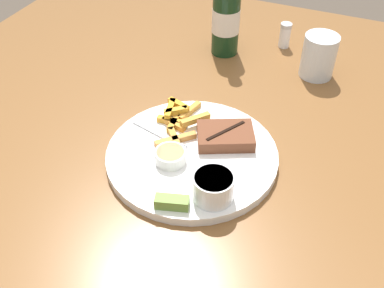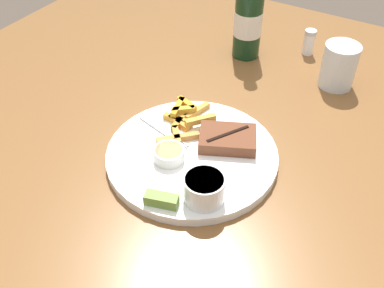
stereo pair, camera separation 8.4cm
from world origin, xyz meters
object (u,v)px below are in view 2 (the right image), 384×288
Objects in this scene: steak_portion at (228,139)px; fork_utensil at (161,130)px; salt_shaker at (309,42)px; dinner_plate at (192,155)px; pickle_spear at (161,200)px; coleslaw_cup at (204,188)px; beer_bottle at (248,21)px; dipping_sauce_cup at (169,154)px; drinking_glass at (339,66)px.

fork_utensil is (-0.13, -0.03, -0.01)m from steak_portion.
dinner_plate is at bearing -96.26° from salt_shaker.
pickle_spear is 0.63m from salt_shaker.
coleslaw_cup is at bearing -20.11° from fork_utensil.
salt_shaker is at bearing 92.27° from coleslaw_cup.
salt_shaker is (0.01, 0.44, 0.00)m from steak_portion.
coleslaw_cup is 1.15× the size of pickle_spear.
fork_utensil is 0.51× the size of beer_bottle.
pickle_spear is 0.24× the size of beer_bottle.
dinner_plate is 5.61× the size of dipping_sauce_cup.
beer_bottle is at bearing 104.12° from fork_utensil.
beer_bottle is (-0.05, 0.44, 0.06)m from dipping_sauce_cup.
dinner_plate is 0.14m from pickle_spear.
dipping_sauce_cup is at bearing -125.05° from dinner_plate.
beer_bottle reaches higher than steak_portion.
pickle_spear is (0.02, -0.14, 0.02)m from dinner_plate.
dinner_plate is 0.08m from steak_portion.
drinking_glass is at bearing -44.79° from salt_shaker.
drinking_glass is at bearing 67.78° from dinner_plate.
beer_bottle reaches higher than salt_shaker.
coleslaw_cup is 0.07m from pickle_spear.
drinking_glass is (0.16, 0.39, 0.04)m from dinner_plate.
drinking_glass reaches higher than salt_shaker.
fork_utensil is 0.44m from drinking_glass.
salt_shaker is (0.14, 0.47, 0.01)m from fork_utensil.
coleslaw_cup is 0.58m from salt_shaker.
dipping_sauce_cup reaches higher than pickle_spear.
coleslaw_cup is 1.08× the size of salt_shaker.
dinner_plate is 2.52× the size of steak_portion.
salt_shaker reaches higher than dipping_sauce_cup.
steak_portion is at bearing 28.76° from fork_utensil.
dinner_plate is 0.42m from drinking_glass.
beer_bottle reaches higher than drinking_glass.
drinking_glass is (0.11, 0.33, 0.02)m from steak_portion.
dinner_plate is at bearing -130.45° from steak_portion.
pickle_spear is 0.19m from fork_utensil.
salt_shaker is (0.03, 0.63, 0.00)m from pickle_spear.
steak_portion is at bearing -69.93° from beer_bottle.
pickle_spear is 0.60× the size of drinking_glass.
steak_portion is 0.12m from dipping_sauce_cup.
coleslaw_cup is 0.69× the size of drinking_glass.
dinner_plate is 1.26× the size of beer_bottle.
dipping_sauce_cup is at bearing -31.74° from fork_utensil.
drinking_glass is 1.58× the size of salt_shaker.
coleslaw_cup is (0.08, -0.09, 0.04)m from dinner_plate.
coleslaw_cup is 0.27× the size of beer_bottle.
salt_shaker is (0.13, 0.09, -0.06)m from beer_bottle.
coleslaw_cup is at bearing 40.37° from pickle_spear.
salt_shaker is at bearing 88.25° from fork_utensil.
salt_shaker is at bearing 83.74° from dinner_plate.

